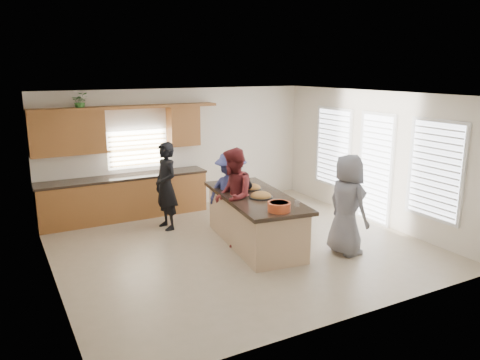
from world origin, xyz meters
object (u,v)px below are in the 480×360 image
island (255,220)px  woman_left_front (235,196)px  salad_bowl (279,206)px  woman_left_mid (233,197)px  woman_left_back (166,186)px  woman_right_back (231,194)px  woman_right_front (347,205)px

island → woman_left_front: 0.68m
salad_bowl → woman_left_mid: 1.25m
woman_left_back → salad_bowl: bearing=13.0°
woman_left_mid → woman_right_back: (0.20, 0.48, -0.07)m
woman_left_front → woman_right_back: bearing=-171.9°
woman_left_front → woman_left_mid: bearing=-66.5°
salad_bowl → woman_right_back: (-0.01, 1.70, -0.19)m
woman_right_back → woman_right_front: size_ratio=0.93×
woman_left_front → woman_right_front: (1.30, -1.77, 0.10)m
woman_left_front → salad_bowl: bearing=-35.9°
woman_right_front → woman_left_mid: bearing=48.3°
woman_left_front → woman_right_front: woman_right_front is taller
woman_right_back → woman_right_front: (1.36, -1.83, 0.06)m
island → woman_left_front: (-0.11, 0.58, 0.35)m
woman_left_back → woman_left_mid: woman_left_mid is taller
woman_left_front → woman_right_back: 0.10m
woman_left_mid → woman_right_front: size_ratio=1.02×
woman_right_back → woman_right_front: bearing=-168.7°
woman_right_back → island: bearing=169.3°
island → woman_right_front: 1.74m
woman_left_mid → woman_right_back: size_ratio=1.09×
salad_bowl → woman_left_back: woman_left_back is taller
woman_left_front → woman_right_front: bearing=2.0°
salad_bowl → woman_right_front: (1.35, -0.13, -0.13)m
island → salad_bowl: salad_bowl is taller
woman_right_back → salad_bowl: bearing=155.1°
salad_bowl → woman_left_front: size_ratio=0.24×
salad_bowl → woman_right_back: 1.71m
woman_left_front → woman_right_back: (-0.06, 0.06, 0.05)m
salad_bowl → woman_left_back: size_ratio=0.21×
island → woman_right_front: size_ratio=1.56×
woman_left_back → woman_right_back: 1.39m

